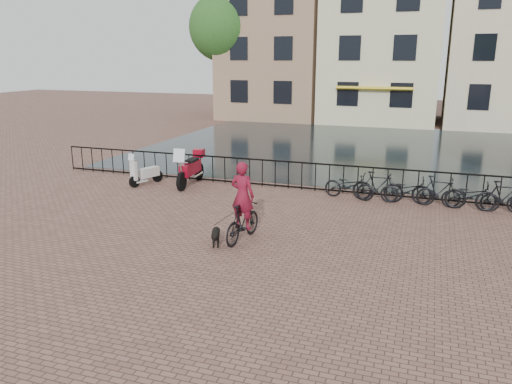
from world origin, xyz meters
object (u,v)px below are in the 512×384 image
(motorcycle, at_px, (190,164))
(dog, at_px, (216,236))
(cyclist, at_px, (243,206))
(scooter, at_px, (146,168))

(motorcycle, bearing_deg, dog, -61.73)
(motorcycle, bearing_deg, cyclist, -54.88)
(dog, height_order, scooter, scooter)
(cyclist, distance_m, dog, 1.03)
(cyclist, relative_size, scooter, 1.71)
(cyclist, bearing_deg, scooter, -30.18)
(motorcycle, relative_size, scooter, 1.55)
(dog, relative_size, scooter, 0.54)
(dog, distance_m, scooter, 7.02)
(dog, relative_size, motorcycle, 0.35)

